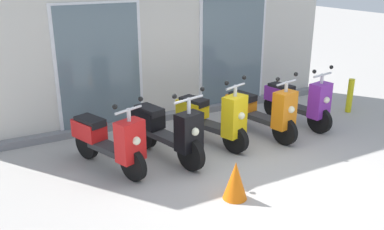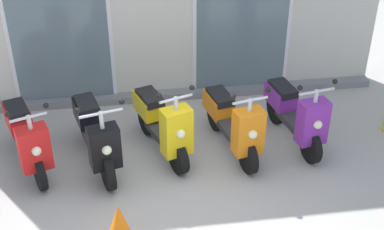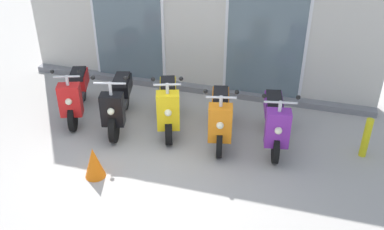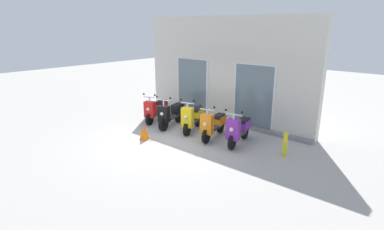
# 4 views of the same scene
# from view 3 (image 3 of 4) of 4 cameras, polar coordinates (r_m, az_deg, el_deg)

# --- Properties ---
(ground_plane) EXTENTS (40.00, 40.00, 0.00)m
(ground_plane) POSITION_cam_3_polar(r_m,az_deg,el_deg) (7.26, -5.55, -6.01)
(ground_plane) COLOR #A8A39E
(storefront_facade) EXTENTS (7.28, 0.50, 3.88)m
(storefront_facade) POSITION_cam_3_polar(r_m,az_deg,el_deg) (8.81, 0.57, 14.66)
(storefront_facade) COLOR beige
(storefront_facade) RESTS_ON ground_plane
(scooter_red) EXTENTS (0.80, 1.51, 1.18)m
(scooter_red) POSITION_cam_3_polar(r_m,az_deg,el_deg) (8.51, -14.78, 2.78)
(scooter_red) COLOR black
(scooter_red) RESTS_ON ground_plane
(scooter_black) EXTENTS (0.74, 1.60, 1.23)m
(scooter_black) POSITION_cam_3_polar(r_m,az_deg,el_deg) (8.04, -9.48, 1.76)
(scooter_black) COLOR black
(scooter_black) RESTS_ON ground_plane
(scooter_yellow) EXTENTS (0.77, 1.45, 1.24)m
(scooter_yellow) POSITION_cam_3_polar(r_m,az_deg,el_deg) (7.83, -3.08, 1.34)
(scooter_yellow) COLOR black
(scooter_yellow) RESTS_ON ground_plane
(scooter_orange) EXTENTS (0.68, 1.57, 1.21)m
(scooter_orange) POSITION_cam_3_polar(r_m,az_deg,el_deg) (7.55, 3.65, 0.01)
(scooter_orange) COLOR black
(scooter_orange) RESTS_ON ground_plane
(scooter_purple) EXTENTS (0.65, 1.51, 1.21)m
(scooter_purple) POSITION_cam_3_polar(r_m,az_deg,el_deg) (7.50, 10.63, -0.63)
(scooter_purple) COLOR black
(scooter_purple) RESTS_ON ground_plane
(traffic_cone) EXTENTS (0.32, 0.32, 0.52)m
(traffic_cone) POSITION_cam_3_polar(r_m,az_deg,el_deg) (6.94, -12.53, -5.99)
(traffic_cone) COLOR orange
(traffic_cone) RESTS_ON ground_plane
(curb_bollard) EXTENTS (0.12, 0.12, 0.70)m
(curb_bollard) POSITION_cam_3_polar(r_m,az_deg,el_deg) (7.70, 21.53, -2.75)
(curb_bollard) COLOR yellow
(curb_bollard) RESTS_ON ground_plane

